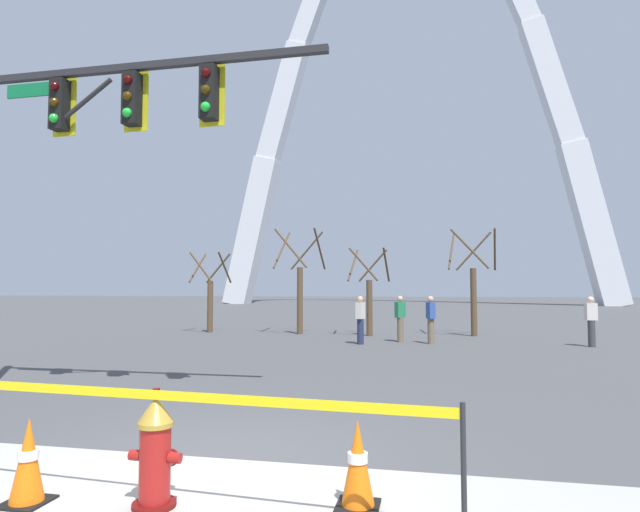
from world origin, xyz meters
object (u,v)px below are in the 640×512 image
object	(u,v)px
fire_hydrant	(156,451)
pedestrian_near_trees	(591,321)
pedestrian_standing_center	(360,319)
traffic_cone_mid_sidewalk	(28,462)
traffic_cone_by_hydrant	(358,464)
traffic_signal_gantry	(76,148)
monument_arch	(410,106)
pedestrian_walking_left	(431,319)
pedestrian_walking_right	(400,318)

from	to	relation	value
fire_hydrant	pedestrian_near_trees	world-z (taller)	pedestrian_near_trees
fire_hydrant	pedestrian_standing_center	world-z (taller)	pedestrian_standing_center
pedestrian_near_trees	fire_hydrant	bearing A→B (deg)	-117.26
traffic_cone_mid_sidewalk	traffic_cone_by_hydrant	bearing A→B (deg)	10.39
traffic_cone_by_hydrant	pedestrian_standing_center	bearing A→B (deg)	97.38
traffic_cone_mid_sidewalk	traffic_signal_gantry	xyz separation A→B (m)	(-2.59, 3.93, 3.91)
monument_arch	pedestrian_near_trees	distance (m)	50.42
traffic_cone_by_hydrant	traffic_signal_gantry	distance (m)	7.47
traffic_cone_mid_sidewalk	monument_arch	world-z (taller)	monument_arch
traffic_cone_mid_sidewalk	pedestrian_walking_left	world-z (taller)	pedestrian_walking_left
pedestrian_walking_left	pedestrian_walking_right	bearing A→B (deg)	157.70
traffic_signal_gantry	pedestrian_near_trees	xyz separation A→B (m)	(10.95, 10.32, -3.45)
pedestrian_walking_right	pedestrian_standing_center	bearing A→B (deg)	-141.17
fire_hydrant	pedestrian_walking_left	bearing A→B (deg)	80.76
traffic_cone_mid_sidewalk	pedestrian_near_trees	distance (m)	16.53
monument_arch	pedestrian_standing_center	bearing A→B (deg)	-90.19
traffic_cone_mid_sidewalk	traffic_signal_gantry	world-z (taller)	traffic_signal_gantry
traffic_signal_gantry	pedestrian_walking_left	world-z (taller)	traffic_signal_gantry
pedestrian_walking_right	fire_hydrant	bearing A→B (deg)	-94.92
pedestrian_near_trees	pedestrian_standing_center	bearing A→B (deg)	-174.41
fire_hydrant	pedestrian_near_trees	distance (m)	15.85
traffic_cone_by_hydrant	pedestrian_standing_center	world-z (taller)	pedestrian_standing_center
fire_hydrant	pedestrian_walking_right	size ratio (longest dim) A/B	0.62
pedestrian_walking_left	pedestrian_near_trees	xyz separation A→B (m)	(4.98, 0.13, 0.00)
pedestrian_walking_right	traffic_signal_gantry	bearing A→B (deg)	-114.90
fire_hydrant	pedestrian_walking_right	bearing A→B (deg)	85.08
traffic_cone_by_hydrant	pedestrian_walking_right	distance (m)	14.06
traffic_signal_gantry	pedestrian_near_trees	size ratio (longest dim) A/B	4.04
pedestrian_walking_right	pedestrian_near_trees	distance (m)	6.03
pedestrian_walking_left	pedestrian_near_trees	size ratio (longest dim) A/B	1.00
fire_hydrant	pedestrian_standing_center	xyz separation A→B (m)	(-0.02, 13.37, 0.35)
traffic_cone_mid_sidewalk	monument_arch	size ratio (longest dim) A/B	0.01
traffic_cone_mid_sidewalk	pedestrian_near_trees	xyz separation A→B (m)	(8.36, 14.25, 0.46)
traffic_signal_gantry	pedestrian_standing_center	xyz separation A→B (m)	(3.67, 9.61, -3.45)
pedestrian_walking_right	traffic_cone_by_hydrant	bearing A→B (deg)	-88.23
pedestrian_standing_center	traffic_cone_by_hydrant	bearing A→B (deg)	-82.62
traffic_signal_gantry	fire_hydrant	bearing A→B (deg)	-45.60
fire_hydrant	traffic_cone_mid_sidewalk	xyz separation A→B (m)	(-1.10, -0.17, -0.11)
traffic_signal_gantry	traffic_cone_by_hydrant	bearing A→B (deg)	-32.59
fire_hydrant	pedestrian_walking_left	xyz separation A→B (m)	(2.27, 13.96, 0.35)
pedestrian_walking_left	traffic_signal_gantry	bearing A→B (deg)	-120.33
fire_hydrant	pedestrian_walking_left	size ratio (longest dim) A/B	0.62
fire_hydrant	traffic_cone_by_hydrant	bearing A→B (deg)	11.54
fire_hydrant	traffic_cone_mid_sidewalk	bearing A→B (deg)	-171.37
monument_arch	pedestrian_walking_left	distance (m)	50.07
traffic_cone_by_hydrant	pedestrian_near_trees	xyz separation A→B (m)	(5.59, 13.74, 0.46)
fire_hydrant	traffic_signal_gantry	distance (m)	6.50
pedestrian_walking_right	monument_arch	bearing A→B (deg)	91.44
pedestrian_standing_center	pedestrian_near_trees	size ratio (longest dim) A/B	1.00
pedestrian_walking_left	pedestrian_near_trees	world-z (taller)	same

